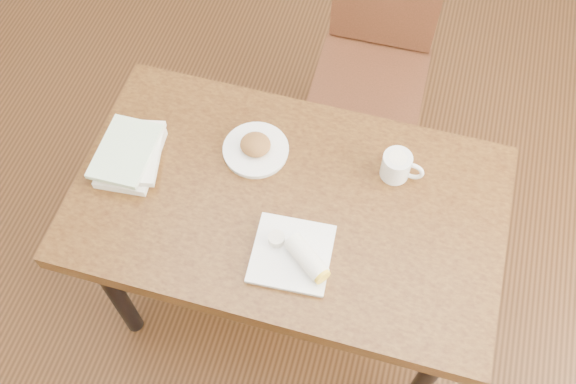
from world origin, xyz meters
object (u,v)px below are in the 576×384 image
(plate_scone, at_px, (256,148))
(plate_burrito, at_px, (296,255))
(coffee_mug, at_px, (398,166))
(book_stack, at_px, (131,154))
(table, at_px, (288,215))
(chair_far, at_px, (376,52))

(plate_scone, xyz_separation_m, plate_burrito, (0.21, -0.31, 0.00))
(coffee_mug, xyz_separation_m, book_stack, (-0.78, -0.17, -0.01))
(plate_burrito, xyz_separation_m, book_stack, (-0.57, 0.18, 0.01))
(book_stack, bearing_deg, plate_burrito, -17.80)
(table, bearing_deg, plate_scone, 135.29)
(table, xyz_separation_m, book_stack, (-0.49, 0.01, 0.12))
(plate_burrito, bearing_deg, chair_far, 87.61)
(plate_burrito, bearing_deg, plate_scone, 124.39)
(chair_far, height_order, plate_scone, chair_far)
(book_stack, bearing_deg, table, -1.14)
(coffee_mug, xyz_separation_m, plate_burrito, (-0.21, -0.35, -0.02))
(table, height_order, plate_scone, plate_scone)
(chair_far, distance_m, book_stack, 1.05)
(coffee_mug, height_order, plate_burrito, coffee_mug)
(table, relative_size, coffee_mug, 9.80)
(chair_far, distance_m, plate_scone, 0.77)
(plate_burrito, bearing_deg, coffee_mug, 58.51)
(table, height_order, book_stack, book_stack)
(plate_scone, height_order, plate_burrito, plate_burrito)
(table, distance_m, chair_far, 0.85)
(table, bearing_deg, plate_burrito, -67.23)
(table, relative_size, plate_burrito, 5.36)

